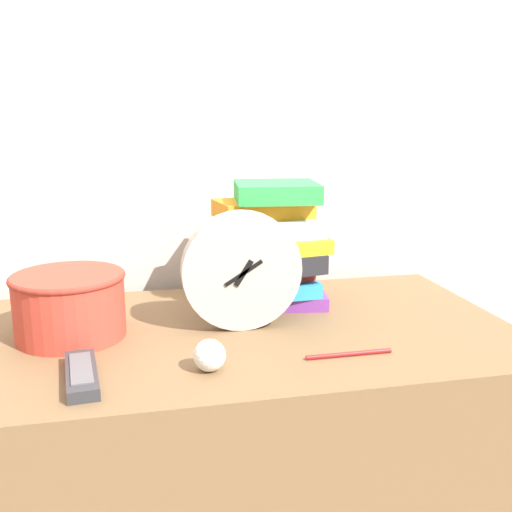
{
  "coord_description": "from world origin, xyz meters",
  "views": [
    {
      "loc": [
        -0.16,
        -0.79,
        1.15
      ],
      "look_at": [
        0.1,
        0.37,
        0.87
      ],
      "focal_mm": 42.0,
      "sensor_mm": 36.0,
      "label": 1
    }
  ],
  "objects_px": {
    "pen": "(349,354)",
    "desk_clock": "(242,271)",
    "book_stack": "(272,245)",
    "crumpled_paper_ball": "(210,355)",
    "tv_remote": "(82,374)",
    "basket": "(69,303)"
  },
  "relations": [
    {
      "from": "book_stack",
      "to": "tv_remote",
      "type": "height_order",
      "value": "book_stack"
    },
    {
      "from": "desk_clock",
      "to": "pen",
      "type": "relative_size",
      "value": 1.49
    },
    {
      "from": "desk_clock",
      "to": "book_stack",
      "type": "xyz_separation_m",
      "value": [
        0.09,
        0.13,
        0.02
      ]
    },
    {
      "from": "basket",
      "to": "crumpled_paper_ball",
      "type": "bearing_deg",
      "value": -41.91
    },
    {
      "from": "basket",
      "to": "pen",
      "type": "relative_size",
      "value": 1.35
    },
    {
      "from": "pen",
      "to": "tv_remote",
      "type": "bearing_deg",
      "value": -179.9
    },
    {
      "from": "pen",
      "to": "desk_clock",
      "type": "bearing_deg",
      "value": 131.3
    },
    {
      "from": "tv_remote",
      "to": "desk_clock",
      "type": "bearing_deg",
      "value": 31.03
    },
    {
      "from": "desk_clock",
      "to": "book_stack",
      "type": "bearing_deg",
      "value": 55.52
    },
    {
      "from": "book_stack",
      "to": "tv_remote",
      "type": "bearing_deg",
      "value": -141.16
    },
    {
      "from": "book_stack",
      "to": "basket",
      "type": "relative_size",
      "value": 1.28
    },
    {
      "from": "tv_remote",
      "to": "crumpled_paper_ball",
      "type": "xyz_separation_m",
      "value": [
        0.2,
        -0.01,
        0.02
      ]
    },
    {
      "from": "crumpled_paper_ball",
      "to": "pen",
      "type": "xyz_separation_m",
      "value": [
        0.25,
        0.01,
        -0.02
      ]
    },
    {
      "from": "basket",
      "to": "pen",
      "type": "distance_m",
      "value": 0.53
    },
    {
      "from": "desk_clock",
      "to": "book_stack",
      "type": "distance_m",
      "value": 0.16
    },
    {
      "from": "pen",
      "to": "crumpled_paper_ball",
      "type": "bearing_deg",
      "value": -178.47
    },
    {
      "from": "book_stack",
      "to": "basket",
      "type": "distance_m",
      "value": 0.44
    },
    {
      "from": "book_stack",
      "to": "tv_remote",
      "type": "relative_size",
      "value": 1.6
    },
    {
      "from": "crumpled_paper_ball",
      "to": "pen",
      "type": "distance_m",
      "value": 0.25
    },
    {
      "from": "desk_clock",
      "to": "book_stack",
      "type": "height_order",
      "value": "book_stack"
    },
    {
      "from": "tv_remote",
      "to": "crumpled_paper_ball",
      "type": "height_order",
      "value": "crumpled_paper_ball"
    },
    {
      "from": "desk_clock",
      "to": "basket",
      "type": "distance_m",
      "value": 0.33
    }
  ]
}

